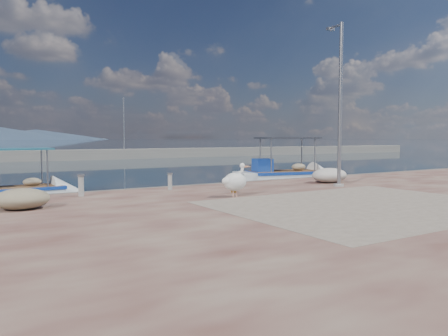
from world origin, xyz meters
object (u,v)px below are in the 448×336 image
at_px(boat_left, 15,194).
at_px(lamp_post, 340,110).
at_px(bollard_near, 170,181).
at_px(boat_right, 286,177).
at_px(pelican, 235,181).

relative_size(boat_left, lamp_post, 0.75).
distance_m(lamp_post, bollard_near, 7.86).
distance_m(boat_left, bollard_near, 6.83).
distance_m(boat_right, lamp_post, 8.02).
xyz_separation_m(pelican, bollard_near, (-1.12, 3.12, -0.19)).
relative_size(boat_right, bollard_near, 9.76).
bearing_deg(bollard_near, lamp_post, -21.24).
bearing_deg(bollard_near, pelican, -70.32).
distance_m(boat_left, boat_right, 14.69).
height_order(boat_right, pelican, boat_right).
bearing_deg(boat_right, boat_left, -167.79).
height_order(boat_right, lamp_post, lamp_post).
height_order(pelican, lamp_post, lamp_post).
relative_size(boat_right, lamp_post, 0.96).
bearing_deg(lamp_post, bollard_near, 158.76).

